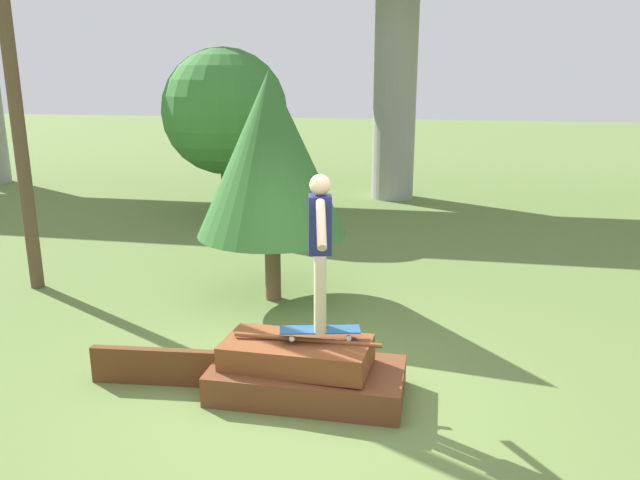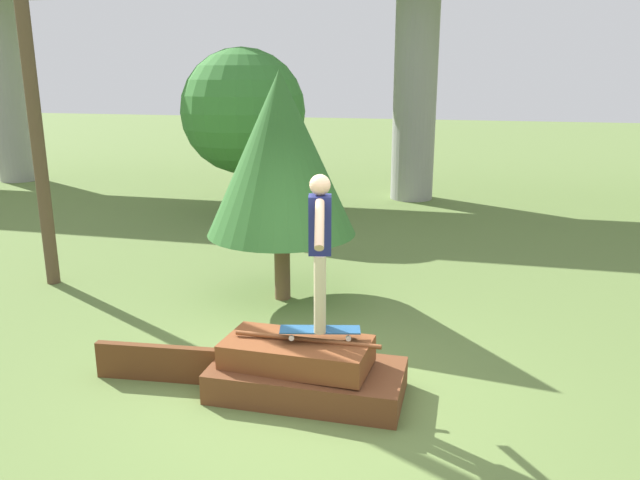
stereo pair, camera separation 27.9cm
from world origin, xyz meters
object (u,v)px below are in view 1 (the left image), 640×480
(skater, at_px, (320,242))
(tree_behind_left, at_px, (271,155))
(utility_pole, at_px, (6,33))
(tree_behind_right, at_px, (225,112))
(skateboard, at_px, (320,330))

(skater, distance_m, tree_behind_left, 2.94)
(utility_pole, distance_m, tree_behind_right, 5.69)
(skateboard, distance_m, tree_behind_right, 8.80)
(skater, bearing_deg, utility_pole, 153.79)
(skater, distance_m, utility_pole, 5.93)
(tree_behind_left, bearing_deg, tree_behind_right, 115.61)
(tree_behind_left, bearing_deg, skater, -65.27)
(utility_pole, height_order, tree_behind_left, utility_pole)
(skateboard, bearing_deg, tree_behind_left, 114.73)
(skateboard, relative_size, tree_behind_right, 0.22)
(tree_behind_left, bearing_deg, skateboard, -65.27)
(skateboard, xyz_separation_m, skater, (-0.00, -0.00, 0.92))
(skater, bearing_deg, skateboard, 26.57)
(skater, relative_size, tree_behind_right, 0.42)
(skateboard, height_order, skater, skater)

